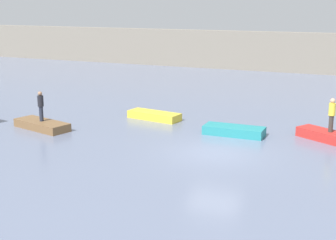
{
  "coord_description": "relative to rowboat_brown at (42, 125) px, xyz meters",
  "views": [
    {
      "loc": [
        6.79,
        -20.66,
        6.76
      ],
      "look_at": [
        -3.81,
        3.31,
        0.46
      ],
      "focal_mm": 52.76,
      "sensor_mm": 36.0,
      "label": 1
    }
  ],
  "objects": [
    {
      "name": "ground_plane",
      "position": [
        10.03,
        -0.38,
        -0.22
      ],
      "size": [
        120.0,
        120.0,
        0.0
      ],
      "primitive_type": "plane",
      "color": "slate"
    },
    {
      "name": "embankment_wall",
      "position": [
        10.03,
        27.99,
        1.72
      ],
      "size": [
        80.0,
        1.2,
        3.88
      ],
      "primitive_type": "cube",
      "color": "gray",
      "rests_on": "ground_plane"
    },
    {
      "name": "rowboat_brown",
      "position": [
        0.0,
        0.0,
        0.0
      ],
      "size": [
        3.6,
        2.06,
        0.44
      ],
      "primitive_type": "cube",
      "rotation": [
        0.0,
        0.0,
        -0.26
      ],
      "color": "brown",
      "rests_on": "ground_plane"
    },
    {
      "name": "rowboat_yellow",
      "position": [
        4.62,
        4.54,
        -0.0
      ],
      "size": [
        3.32,
        1.57,
        0.44
      ],
      "primitive_type": "cube",
      "rotation": [
        0.0,
        0.0,
        -0.16
      ],
      "color": "gold",
      "rests_on": "ground_plane"
    },
    {
      "name": "rowboat_teal",
      "position": [
        9.93,
        3.03,
        0.01
      ],
      "size": [
        3.15,
        1.25,
        0.46
      ],
      "primitive_type": "cube",
      "rotation": [
        0.0,
        0.0,
        0.02
      ],
      "color": "teal",
      "rests_on": "ground_plane"
    },
    {
      "name": "rowboat_red",
      "position": [
        14.63,
        3.76,
        0.02
      ],
      "size": [
        3.49,
        2.6,
        0.49
      ],
      "primitive_type": "cube",
      "rotation": [
        0.0,
        0.0,
        -0.52
      ],
      "color": "red",
      "rests_on": "ground_plane"
    },
    {
      "name": "person_dark_shirt",
      "position": [
        0.0,
        -0.0,
        1.13
      ],
      "size": [
        0.32,
        0.32,
        1.64
      ],
      "color": "#232838",
      "rests_on": "rowboat_brown"
    },
    {
      "name": "person_yellow_shirt",
      "position": [
        14.63,
        3.76,
        1.22
      ],
      "size": [
        0.32,
        0.32,
        1.7
      ],
      "color": "#38332D",
      "rests_on": "rowboat_red"
    }
  ]
}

